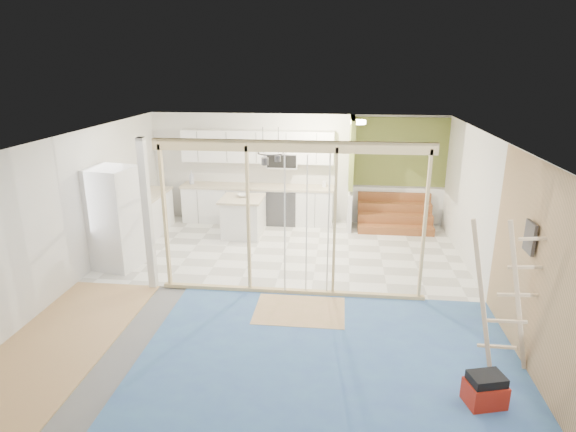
# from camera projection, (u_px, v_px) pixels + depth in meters

# --- Properties ---
(room) EXTENTS (7.01, 8.01, 2.61)m
(room) POSITION_uv_depth(u_px,v_px,m) (273.00, 220.00, 7.76)
(room) COLOR slate
(room) RESTS_ON ground
(floor_overlays) EXTENTS (7.00, 8.00, 0.03)m
(floor_overlays) POSITION_uv_depth(u_px,v_px,m) (278.00, 291.00, 8.20)
(floor_overlays) COLOR white
(floor_overlays) RESTS_ON room
(stud_frame) EXTENTS (4.66, 0.14, 2.60)m
(stud_frame) POSITION_uv_depth(u_px,v_px,m) (256.00, 201.00, 7.69)
(stud_frame) COLOR #DABA85
(stud_frame) RESTS_ON room
(base_cabinets) EXTENTS (4.45, 2.24, 0.93)m
(base_cabinets) POSITION_uv_depth(u_px,v_px,m) (226.00, 207.00, 11.36)
(base_cabinets) COLOR white
(base_cabinets) RESTS_ON room
(upper_cabinets) EXTENTS (3.60, 0.41, 0.85)m
(upper_cabinets) POSITION_uv_depth(u_px,v_px,m) (260.00, 148.00, 11.30)
(upper_cabinets) COLOR white
(upper_cabinets) RESTS_ON room
(green_partition) EXTENTS (2.25, 1.51, 2.60)m
(green_partition) POSITION_uv_depth(u_px,v_px,m) (382.00, 189.00, 11.11)
(green_partition) COLOR olive
(green_partition) RESTS_ON room
(pot_rack) EXTENTS (0.52, 0.52, 0.72)m
(pot_rack) POSITION_uv_depth(u_px,v_px,m) (270.00, 156.00, 9.37)
(pot_rack) COLOR black
(pot_rack) RESTS_ON room
(sheathing_panel) EXTENTS (0.02, 4.00, 2.60)m
(sheathing_panel) POSITION_uv_depth(u_px,v_px,m) (549.00, 284.00, 5.50)
(sheathing_panel) COLOR tan
(sheathing_panel) RESTS_ON room
(electrical_panel) EXTENTS (0.04, 0.30, 0.40)m
(electrical_panel) POSITION_uv_depth(u_px,v_px,m) (530.00, 237.00, 5.96)
(electrical_panel) COLOR #3C3C41
(electrical_panel) RESTS_ON room
(ceiling_light) EXTENTS (0.32, 0.32, 0.08)m
(ceiling_light) POSITION_uv_depth(u_px,v_px,m) (358.00, 122.00, 10.08)
(ceiling_light) COLOR #FFEABF
(ceiling_light) RESTS_ON room
(fridge) EXTENTS (0.98, 0.95, 1.92)m
(fridge) POSITION_uv_depth(u_px,v_px,m) (114.00, 218.00, 8.94)
(fridge) COLOR white
(fridge) RESTS_ON room
(island) EXTENTS (0.92, 0.92, 0.90)m
(island) POSITION_uv_depth(u_px,v_px,m) (242.00, 217.00, 10.69)
(island) COLOR white
(island) RESTS_ON room
(bowl) EXTENTS (0.33, 0.33, 0.06)m
(bowl) POSITION_uv_depth(u_px,v_px,m) (243.00, 196.00, 10.62)
(bowl) COLOR silver
(bowl) RESTS_ON island
(soap_bottle_a) EXTENTS (0.15, 0.15, 0.32)m
(soap_bottle_a) POSITION_uv_depth(u_px,v_px,m) (192.00, 178.00, 11.58)
(soap_bottle_a) COLOR silver
(soap_bottle_a) RESTS_ON base_cabinets
(soap_bottle_b) EXTENTS (0.11, 0.11, 0.20)m
(soap_bottle_b) POSITION_uv_depth(u_px,v_px,m) (325.00, 183.00, 11.32)
(soap_bottle_b) COLOR white
(soap_bottle_b) RESTS_ON base_cabinets
(toolbox) EXTENTS (0.49, 0.42, 0.40)m
(toolbox) POSITION_uv_depth(u_px,v_px,m) (485.00, 391.00, 5.41)
(toolbox) COLOR #A01D0E
(toolbox) RESTS_ON room
(ladder) EXTENTS (1.02, 0.21, 1.93)m
(ladder) POSITION_uv_depth(u_px,v_px,m) (504.00, 296.00, 5.91)
(ladder) COLOR tan
(ladder) RESTS_ON room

